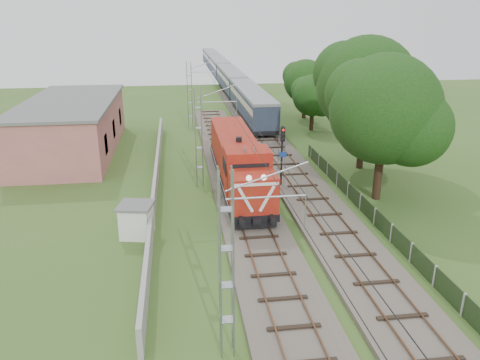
{
  "coord_description": "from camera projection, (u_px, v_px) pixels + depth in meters",
  "views": [
    {
      "loc": [
        -4.62,
        -23.68,
        13.13
      ],
      "look_at": [
        -0.44,
        6.84,
        2.2
      ],
      "focal_mm": 35.0,
      "sensor_mm": 36.0,
      "label": 1
    }
  ],
  "objects": [
    {
      "name": "track_side",
      "position": [
        276.0,
        153.0,
        46.35
      ],
      "size": [
        4.2,
        80.0,
        0.45
      ],
      "color": "#6B6054",
      "rests_on": "ground"
    },
    {
      "name": "signal_post",
      "position": [
        282.0,
        146.0,
        36.18
      ],
      "size": [
        0.55,
        0.44,
        5.08
      ],
      "color": "black",
      "rests_on": "ground"
    },
    {
      "name": "relay_hut",
      "position": [
        137.0,
        220.0,
        29.05
      ],
      "size": [
        2.42,
        2.42,
        2.12
      ],
      "color": "silver",
      "rests_on": "ground"
    },
    {
      "name": "coach_rake",
      "position": [
        224.0,
        72.0,
        92.0
      ],
      "size": [
        2.99,
        89.2,
        3.46
      ],
      "color": "black",
      "rests_on": "ground"
    },
    {
      "name": "ground",
      "position": [
        263.0,
        254.0,
        27.09
      ],
      "size": [
        140.0,
        140.0,
        0.0
      ],
      "primitive_type": "plane",
      "color": "#365A22",
      "rests_on": "ground"
    },
    {
      "name": "fence",
      "position": [
        375.0,
        216.0,
        30.72
      ],
      "size": [
        0.12,
        32.0,
        1.2
      ],
      "color": "black",
      "rests_on": "ground"
    },
    {
      "name": "tree_c",
      "position": [
        313.0,
        96.0,
        54.77
      ],
      "size": [
        5.09,
        4.85,
        6.6
      ],
      "color": "#3E2819",
      "rests_on": "ground"
    },
    {
      "name": "tree_d",
      "position": [
        306.0,
        82.0,
        61.26
      ],
      "size": [
        5.93,
        5.65,
        7.69
      ],
      "color": "#3E2819",
      "rests_on": "ground"
    },
    {
      "name": "tree_b",
      "position": [
        368.0,
        87.0,
        39.98
      ],
      "size": [
        8.95,
        8.52,
        11.6
      ],
      "color": "#3E2819",
      "rests_on": "ground"
    },
    {
      "name": "station_building",
      "position": [
        73.0,
        126.0,
        46.7
      ],
      "size": [
        8.4,
        20.4,
        5.22
      ],
      "color": "#BA6964",
      "rests_on": "ground"
    },
    {
      "name": "boundary_wall",
      "position": [
        156.0,
        179.0,
        37.22
      ],
      "size": [
        0.25,
        40.0,
        1.5
      ],
      "primitive_type": "cube",
      "color": "#9E9E99",
      "rests_on": "ground"
    },
    {
      "name": "catenary",
      "position": [
        199.0,
        137.0,
        36.57
      ],
      "size": [
        3.31,
        70.0,
        8.0
      ],
      "color": "gray",
      "rests_on": "ground"
    },
    {
      "name": "tree_a",
      "position": [
        386.0,
        111.0,
        33.09
      ],
      "size": [
        8.28,
        7.89,
        10.74
      ],
      "color": "#3E2819",
      "rests_on": "ground"
    },
    {
      "name": "locomotive",
      "position": [
        238.0,
        160.0,
        36.81
      ],
      "size": [
        3.07,
        17.52,
        4.45
      ],
      "color": "black",
      "rests_on": "ground"
    },
    {
      "name": "track_main",
      "position": [
        246.0,
        205.0,
        33.57
      ],
      "size": [
        4.2,
        70.0,
        0.45
      ],
      "color": "#6B6054",
      "rests_on": "ground"
    }
  ]
}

